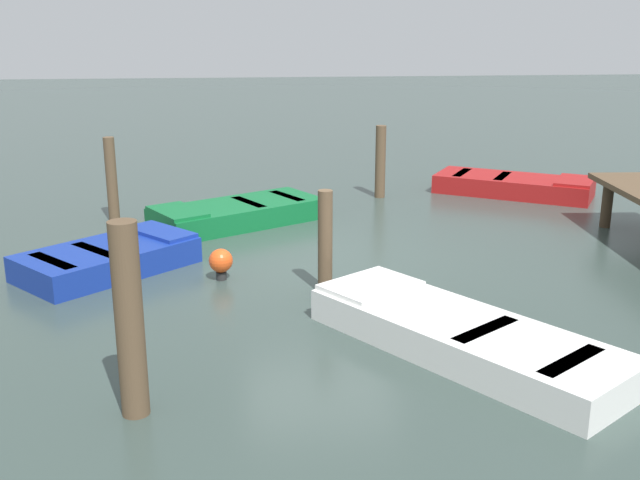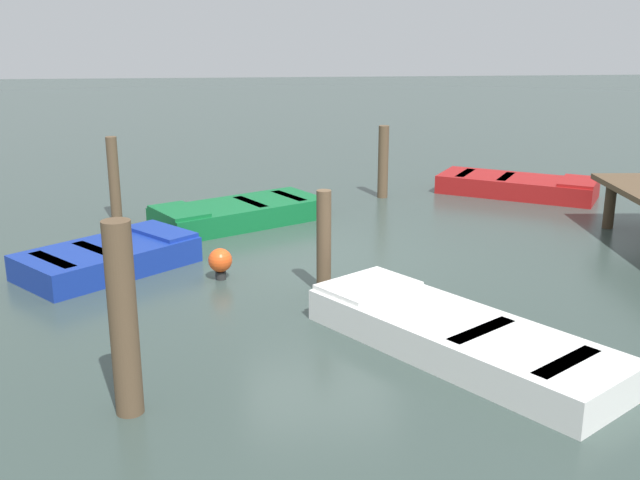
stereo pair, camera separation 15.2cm
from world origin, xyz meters
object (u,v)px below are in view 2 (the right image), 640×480
(mooring_piling_far_right, at_px, (383,162))
(marker_buoy, at_px, (220,261))
(rowboat_green, at_px, (238,213))
(mooring_piling_center, at_px, (123,320))
(mooring_piling_mid_left, at_px, (324,242))
(rowboat_red, at_px, (518,186))
(rowboat_blue, at_px, (109,257))
(mooring_piling_mid_right, at_px, (114,179))
(rowboat_white, at_px, (458,336))

(mooring_piling_far_right, xyz_separation_m, marker_buoy, (5.14, -3.38, -0.50))
(rowboat_green, height_order, mooring_piling_far_right, mooring_piling_far_right)
(mooring_piling_center, bearing_deg, mooring_piling_mid_left, 145.24)
(rowboat_red, height_order, rowboat_blue, same)
(rowboat_blue, relative_size, mooring_piling_mid_right, 1.76)
(rowboat_blue, distance_m, mooring_piling_center, 4.71)
(rowboat_red, xyz_separation_m, mooring_piling_mid_right, (1.37, -8.54, 0.60))
(rowboat_blue, xyz_separation_m, mooring_piling_center, (4.55, 0.97, 0.78))
(rowboat_white, bearing_deg, mooring_piling_far_right, -38.94)
(rowboat_blue, xyz_separation_m, marker_buoy, (0.59, 1.74, 0.07))
(mooring_piling_mid_left, bearing_deg, marker_buoy, -114.64)
(rowboat_white, relative_size, mooring_piling_far_right, 2.53)
(mooring_piling_far_right, height_order, marker_buoy, mooring_piling_far_right)
(mooring_piling_mid_right, relative_size, marker_buoy, 3.40)
(rowboat_white, height_order, rowboat_blue, same)
(mooring_piling_mid_right, distance_m, mooring_piling_center, 7.78)
(rowboat_white, bearing_deg, rowboat_blue, 17.58)
(rowboat_green, xyz_separation_m, rowboat_blue, (2.61, -1.98, 0.00))
(mooring_piling_far_right, height_order, mooring_piling_mid_right, mooring_piling_mid_right)
(rowboat_red, xyz_separation_m, mooring_piling_center, (9.03, -7.19, 0.78))
(rowboat_red, distance_m, marker_buoy, 8.18)
(rowboat_red, relative_size, mooring_piling_center, 1.79)
(rowboat_white, xyz_separation_m, mooring_piling_center, (1.06, -3.63, 0.78))
(rowboat_green, bearing_deg, mooring_piling_mid_left, 78.08)
(mooring_piling_center, xyz_separation_m, marker_buoy, (-3.96, 0.78, -0.71))
(mooring_piling_center, bearing_deg, rowboat_green, 171.90)
(rowboat_red, height_order, marker_buoy, marker_buoy)
(mooring_piling_mid_right, xyz_separation_m, marker_buoy, (3.70, 2.13, -0.53))
(mooring_piling_mid_left, bearing_deg, rowboat_green, -162.11)
(rowboat_blue, relative_size, marker_buoy, 5.98)
(rowboat_blue, xyz_separation_m, mooring_piling_mid_right, (-3.11, -0.38, 0.60))
(rowboat_blue, distance_m, marker_buoy, 1.84)
(marker_buoy, bearing_deg, mooring_piling_mid_right, -150.13)
(mooring_piling_mid_right, bearing_deg, mooring_piling_far_right, 104.68)
(rowboat_white, bearing_deg, rowboat_red, -59.28)
(mooring_piling_mid_right, bearing_deg, rowboat_blue, 6.99)
(rowboat_red, distance_m, mooring_piling_far_right, 3.09)
(marker_buoy, bearing_deg, rowboat_red, 128.33)
(rowboat_blue, xyz_separation_m, mooring_piling_far_right, (-4.56, 5.12, 0.57))
(mooring_piling_mid_left, bearing_deg, mooring_piling_center, -34.76)
(rowboat_green, distance_m, mooring_piling_mid_left, 4.12)
(mooring_piling_mid_left, distance_m, mooring_piling_mid_right, 5.69)
(mooring_piling_center, bearing_deg, rowboat_blue, -168.02)
(mooring_piling_mid_left, relative_size, marker_buoy, 3.11)
(rowboat_blue, bearing_deg, rowboat_green, 10.82)
(rowboat_blue, bearing_deg, marker_buoy, -60.54)
(mooring_piling_far_right, bearing_deg, mooring_piling_mid_left, -17.89)
(mooring_piling_mid_left, height_order, marker_buoy, mooring_piling_mid_left)
(rowboat_green, distance_m, mooring_piling_mid_right, 2.49)
(mooring_piling_far_right, distance_m, mooring_piling_mid_right, 5.69)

